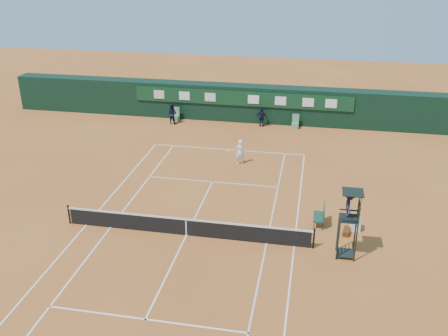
# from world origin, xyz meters

# --- Properties ---
(ground) EXTENTS (90.00, 90.00, 0.00)m
(ground) POSITION_xyz_m (0.00, 0.00, 0.00)
(ground) COLOR #BD672C
(ground) RESTS_ON ground
(court_lines) EXTENTS (11.05, 23.85, 0.01)m
(court_lines) POSITION_xyz_m (0.00, 0.00, 0.01)
(court_lines) COLOR silver
(court_lines) RESTS_ON ground
(tennis_net) EXTENTS (12.90, 0.10, 1.10)m
(tennis_net) POSITION_xyz_m (0.00, 0.00, 0.51)
(tennis_net) COLOR black
(tennis_net) RESTS_ON ground
(back_wall) EXTENTS (40.00, 1.65, 3.00)m
(back_wall) POSITION_xyz_m (0.00, 18.74, 1.51)
(back_wall) COLOR black
(back_wall) RESTS_ON ground
(linesman_chair_left) EXTENTS (0.55, 0.50, 1.15)m
(linesman_chair_left) POSITION_xyz_m (-5.50, 17.48, 0.32)
(linesman_chair_left) COLOR #537F57
(linesman_chair_left) RESTS_ON ground
(linesman_chair_right) EXTENTS (0.55, 0.50, 1.15)m
(linesman_chair_right) POSITION_xyz_m (4.50, 17.48, 0.32)
(linesman_chair_right) COLOR #5B8B65
(linesman_chair_right) RESTS_ON ground
(umpire_chair) EXTENTS (0.96, 0.95, 3.42)m
(umpire_chair) POSITION_xyz_m (7.89, -0.36, 2.46)
(umpire_chair) COLOR black
(umpire_chair) RESTS_ON ground
(player_bench) EXTENTS (0.56, 1.20, 1.10)m
(player_bench) POSITION_xyz_m (6.72, 2.37, 0.60)
(player_bench) COLOR #183C2A
(player_bench) RESTS_ON ground
(tennis_bag) EXTENTS (0.44, 0.78, 0.28)m
(tennis_bag) POSITION_xyz_m (8.05, 1.68, 0.14)
(tennis_bag) COLOR black
(tennis_bag) RESTS_ON ground
(cooler) EXTENTS (0.57, 0.57, 0.65)m
(cooler) POSITION_xyz_m (8.48, 2.19, 0.33)
(cooler) COLOR white
(cooler) RESTS_ON ground
(tennis_ball) EXTENTS (0.08, 0.08, 0.08)m
(tennis_ball) POSITION_xyz_m (3.65, 7.15, 0.04)
(tennis_ball) COLOR #CEED37
(tennis_ball) RESTS_ON ground
(player) EXTENTS (0.74, 0.63, 1.70)m
(player) POSITION_xyz_m (1.23, 9.59, 0.85)
(player) COLOR white
(player) RESTS_ON ground
(ball_kid_left) EXTENTS (0.96, 0.83, 1.70)m
(ball_kid_left) POSITION_xyz_m (-5.59, 16.74, 0.85)
(ball_kid_left) COLOR black
(ball_kid_left) RESTS_ON ground
(ball_kid_right) EXTENTS (0.97, 0.54, 1.56)m
(ball_kid_right) POSITION_xyz_m (1.78, 17.40, 0.78)
(ball_kid_right) COLOR black
(ball_kid_right) RESTS_ON ground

